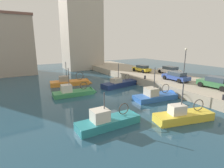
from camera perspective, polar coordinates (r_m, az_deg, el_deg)
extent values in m
plane|color=navy|center=(22.91, -0.11, -4.10)|extent=(80.00, 80.00, 0.00)
cube|color=#ADA08C|center=(30.06, 19.13, 0.61)|extent=(9.00, 56.00, 1.20)
cube|color=navy|center=(28.05, 2.40, -0.79)|extent=(6.40, 2.86, 1.50)
cone|color=navy|center=(30.44, 7.14, 0.26)|extent=(1.17, 1.76, 1.63)
cube|color=#B2A893|center=(27.89, 2.41, 0.56)|extent=(6.13, 2.68, 0.08)
cube|color=#B7AD99|center=(27.35, 1.37, 1.19)|extent=(1.73, 1.45, 0.75)
cylinder|color=#4C4C51|center=(27.44, 2.10, 3.58)|extent=(0.10, 0.10, 3.04)
torus|color=#3F3833|center=(28.94, 4.93, 2.31)|extent=(1.08, 0.27, 1.08)
sphere|color=white|center=(27.54, -1.84, -0.57)|extent=(0.32, 0.32, 0.32)
cube|color=orange|center=(29.88, -13.63, -0.27)|extent=(6.35, 3.12, 1.39)
cone|color=orange|center=(30.43, -7.30, 0.25)|extent=(1.22, 1.99, 1.86)
cube|color=#B2A893|center=(29.74, -13.70, 0.89)|extent=(6.08, 2.92, 0.08)
cube|color=gray|center=(29.57, -15.43, 1.63)|extent=(1.66, 1.48, 0.85)
cylinder|color=#4C4C51|center=(29.40, -14.72, 3.89)|extent=(0.10, 0.10, 3.22)
torus|color=#3F3833|center=(29.82, -10.53, 2.59)|extent=(1.30, 0.31, 1.31)
sphere|color=white|center=(30.80, -17.27, 0.30)|extent=(0.32, 0.32, 0.32)
cube|color=#2D60B7|center=(22.46, 13.86, -4.88)|extent=(5.65, 2.64, 1.22)
cone|color=#2D60B7|center=(24.41, 19.61, -3.79)|extent=(1.10, 1.91, 1.82)
cube|color=#B2A893|center=(22.30, 13.94, -3.54)|extent=(5.42, 2.45, 0.08)
cube|color=#B7AD99|center=(21.77, 12.65, -2.46)|extent=(1.44, 1.64, 0.96)
cylinder|color=#4C4C51|center=(21.70, 13.63, 0.75)|extent=(0.10, 0.10, 3.47)
torus|color=#3F3833|center=(23.06, 17.04, -1.39)|extent=(1.16, 0.21, 1.16)
sphere|color=white|center=(22.35, 8.81, -4.23)|extent=(0.32, 0.32, 0.32)
cube|color=teal|center=(15.26, -1.13, -13.56)|extent=(5.54, 1.76, 1.36)
cone|color=teal|center=(16.88, 8.21, -10.92)|extent=(0.92, 1.54, 1.53)
cube|color=#896B4C|center=(14.99, -1.14, -11.48)|extent=(5.32, 1.62, 0.08)
cube|color=beige|center=(14.41, -3.96, -10.21)|extent=(1.37, 1.24, 1.00)
cylinder|color=#4C4C51|center=(14.34, -2.55, -7.43)|extent=(0.10, 0.10, 2.42)
torus|color=#3F3833|center=(15.51, 3.84, -8.08)|extent=(1.05, 0.09, 1.05)
sphere|color=white|center=(15.26, -8.48, -12.85)|extent=(0.32, 0.32, 0.32)
cube|color=#388951|center=(24.06, -12.44, -3.56)|extent=(5.33, 2.16, 1.13)
cone|color=#388951|center=(24.96, -5.86, -2.68)|extent=(0.98, 1.75, 1.71)
cube|color=#896B4C|center=(23.92, -12.50, -2.40)|extent=(5.12, 1.99, 0.08)
cube|color=beige|center=(23.58, -14.67, -1.41)|extent=(1.36, 1.29, 0.98)
cylinder|color=#4C4C51|center=(23.42, -13.90, 1.22)|extent=(0.10, 0.10, 3.20)
torus|color=#3F3833|center=(24.16, -9.23, -0.52)|extent=(1.06, 0.13, 1.06)
sphere|color=white|center=(24.66, -16.64, -2.98)|extent=(0.32, 0.32, 0.32)
cube|color=gold|center=(17.47, 22.16, -10.96)|extent=(5.68, 2.91, 1.47)
cone|color=gold|center=(19.46, 29.34, -9.21)|extent=(1.23, 1.65, 1.48)
cube|color=#9E7A51|center=(17.22, 22.36, -8.94)|extent=(5.44, 2.73, 0.08)
cube|color=beige|center=(16.61, 20.47, -7.83)|extent=(1.55, 1.27, 0.88)
cylinder|color=#4C4C51|center=(16.52, 21.90, -4.32)|extent=(0.10, 0.10, 2.99)
torus|color=#3F3833|center=(17.96, 26.36, -6.18)|extent=(1.09, 0.34, 1.10)
sphere|color=white|center=(17.14, 15.99, -10.13)|extent=(0.32, 0.32, 0.32)
cube|color=gold|center=(35.14, 9.61, 4.83)|extent=(1.73, 3.93, 0.51)
cube|color=#384756|center=(34.92, 9.86, 5.63)|extent=(1.48, 2.22, 0.52)
cylinder|color=black|center=(35.63, 7.21, 4.70)|extent=(0.24, 0.65, 0.64)
cylinder|color=black|center=(36.67, 9.15, 4.88)|extent=(0.24, 0.65, 0.64)
cylinder|color=black|center=(33.67, 10.08, 4.08)|extent=(0.24, 0.65, 0.64)
cylinder|color=black|center=(34.77, 12.04, 4.29)|extent=(0.24, 0.65, 0.64)
cube|color=#334C9E|center=(28.32, 20.03, 2.15)|extent=(1.89, 4.25, 0.55)
cube|color=#384756|center=(28.09, 20.44, 3.17)|extent=(1.61, 2.40, 0.54)
cylinder|color=black|center=(28.69, 16.73, 2.08)|extent=(0.24, 0.65, 0.64)
cylinder|color=black|center=(29.93, 19.08, 2.36)|extent=(0.24, 0.65, 0.64)
cylinder|color=black|center=(26.81, 21.02, 0.96)|extent=(0.24, 0.65, 0.64)
cylinder|color=black|center=(28.14, 23.33, 1.32)|extent=(0.24, 0.65, 0.64)
cube|color=silver|center=(34.02, 18.13, 4.14)|extent=(2.01, 4.36, 0.60)
cube|color=#384756|center=(33.79, 18.46, 5.01)|extent=(1.71, 2.47, 0.51)
cylinder|color=black|center=(34.43, 15.30, 4.02)|extent=(0.25, 0.65, 0.64)
cylinder|color=black|center=(35.70, 17.44, 4.20)|extent=(0.25, 0.65, 0.64)
cylinder|color=black|center=(32.41, 18.81, 3.20)|extent=(0.25, 0.65, 0.64)
cylinder|color=black|center=(33.76, 20.95, 3.41)|extent=(0.25, 0.65, 0.64)
cube|color=#387547|center=(25.85, 30.44, 0.14)|extent=(1.87, 4.08, 0.63)
cube|color=#384756|center=(25.65, 31.00, 1.38)|extent=(1.59, 2.31, 0.60)
cylinder|color=black|center=(25.79, 26.84, -0.08)|extent=(0.25, 0.65, 0.64)
cylinder|color=black|center=(27.25, 28.66, 0.38)|extent=(0.25, 0.65, 0.64)
cylinder|color=black|center=(24.59, 32.27, -1.34)|extent=(0.25, 0.65, 0.64)
cylinder|color=#2D2D33|center=(21.15, 32.61, -3.65)|extent=(0.28, 0.28, 0.55)
cylinder|color=#2D2D33|center=(28.33, 10.71, 2.18)|extent=(0.28, 0.28, 0.55)
cylinder|color=#38383D|center=(30.26, 22.59, 5.89)|extent=(0.12, 0.12, 4.50)
sphere|color=#F2EACC|center=(30.07, 23.01, 10.42)|extent=(0.36, 0.36, 0.36)
cube|color=#A39384|center=(44.36, -29.96, 10.67)|extent=(8.51, 8.19, 12.14)
cube|color=brown|center=(44.68, -30.96, 18.74)|extent=(8.85, 8.51, 0.50)
cube|color=#B2A899|center=(47.33, -9.92, 17.15)|extent=(9.03, 7.34, 20.12)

